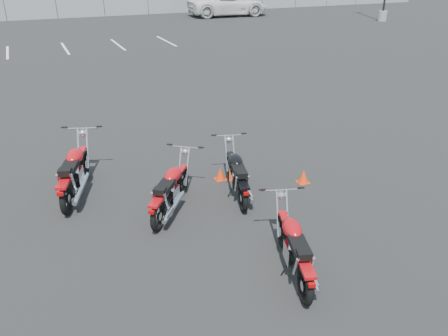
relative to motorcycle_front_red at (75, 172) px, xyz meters
name	(u,v)px	position (x,y,z in m)	size (l,w,h in m)	color
ground	(227,211)	(2.63, -1.94, -0.52)	(120.00, 120.00, 0.00)	black
motorcycle_front_red	(75,172)	(0.00, 0.00, 0.00)	(1.26, 2.31, 1.14)	black
motorcycle_second_black	(237,175)	(3.11, -1.39, -0.06)	(0.97, 2.06, 1.01)	black
motorcycle_third_red	(171,190)	(1.63, -1.48, -0.06)	(1.59, 1.88, 1.02)	black
motorcycle_rear_red	(294,248)	(2.81, -4.08, -0.06)	(1.06, 2.03, 1.01)	black
training_cone_near	(303,176)	(4.71, -1.52, -0.37)	(0.25, 0.25, 0.30)	red
training_cone_extra	(220,174)	(3.07, -0.61, -0.38)	(0.24, 0.24, 0.29)	red
chainlink_fence	(56,7)	(2.63, 33.06, 0.38)	(80.06, 0.06, 1.80)	slate
parking_line_stripes	(37,50)	(0.13, 18.06, -0.52)	(15.12, 4.00, 0.01)	silver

